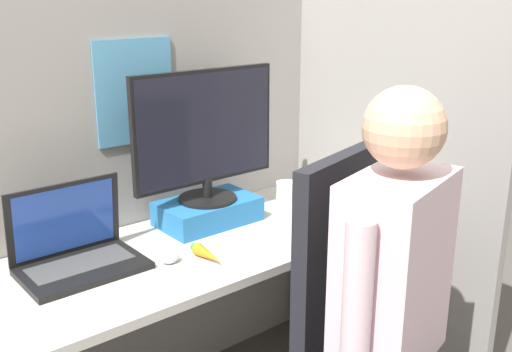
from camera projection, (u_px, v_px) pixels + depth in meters
cubicle_panel_back at (136, 208)px, 2.21m from camera, size 2.10×0.05×1.49m
cubicle_panel_right at (364, 189)px, 2.43m from camera, size 0.04×1.22×1.49m
desk at (187, 291)px, 2.04m from camera, size 1.60×0.60×0.70m
paper_box at (208, 211)px, 2.19m from camera, size 0.36×0.22×0.09m
monitor at (206, 133)px, 2.11m from camera, size 0.58×0.21×0.47m
laptop at (77, 253)px, 1.83m from camera, size 0.36×0.24×0.26m
mouse at (170, 258)px, 1.87m from camera, size 0.06×0.04×0.04m
stapler at (322, 190)px, 2.49m from camera, size 0.04×0.14×0.05m
carrot_toy at (208, 255)px, 1.88m from camera, size 0.04×0.15×0.04m
office_chair at (362, 347)px, 1.71m from camera, size 0.56×0.61×1.08m
person at (405, 306)px, 1.50m from camera, size 0.47×0.48×1.31m
coffee_mug at (286, 192)px, 2.40m from camera, size 0.08×0.08×0.09m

